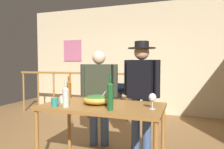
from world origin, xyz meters
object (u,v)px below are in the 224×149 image
(tv_console, at_px, (116,105))
(wine_glass, at_px, (152,98))
(framed_picture, at_px, (73,51))
(person_standing_left, at_px, (99,90))
(serving_table, at_px, (103,111))
(stair_railing, at_px, (97,89))
(flat_screen_tv, at_px, (115,89))
(wine_bottle_green, at_px, (110,95))
(wine_bottle_clear, at_px, (66,96))
(person_standing_right, at_px, (141,87))
(wine_bottle_amber, at_px, (69,89))
(mug_teal, at_px, (55,102))
(salad_bowl, at_px, (97,99))
(mug_white, at_px, (63,99))

(tv_console, distance_m, wine_glass, 3.21)
(framed_picture, height_order, tv_console, framed_picture)
(person_standing_left, bearing_deg, serving_table, 102.71)
(stair_railing, xyz_separation_m, flat_screen_tv, (0.25, 0.59, -0.06))
(serving_table, relative_size, wine_bottle_green, 3.72)
(tv_console, height_order, flat_screen_tv, flat_screen_tv)
(stair_railing, height_order, tv_console, stair_railing)
(person_standing_left, bearing_deg, flat_screen_tv, -91.99)
(framed_picture, xyz_separation_m, tv_console, (1.43, -0.29, -1.48))
(tv_console, height_order, serving_table, serving_table)
(tv_console, xyz_separation_m, serving_table, (0.75, -2.78, 0.53))
(wine_glass, xyz_separation_m, person_standing_left, (-0.95, 0.72, -0.05))
(wine_bottle_green, relative_size, person_standing_left, 0.26)
(wine_bottle_clear, xyz_separation_m, person_standing_right, (0.69, 0.95, 0.03))
(wine_bottle_amber, distance_m, mug_teal, 0.62)
(salad_bowl, relative_size, mug_white, 2.95)
(tv_console, height_order, wine_bottle_green, wine_bottle_green)
(mug_white, relative_size, mug_teal, 1.02)
(serving_table, relative_size, salad_bowl, 4.17)
(wine_bottle_clear, bearing_deg, mug_teal, -171.74)
(wine_bottle_green, bearing_deg, wine_bottle_clear, -178.57)
(salad_bowl, bearing_deg, mug_teal, -145.04)
(stair_railing, bearing_deg, tv_console, 67.75)
(wine_glass, distance_m, wine_bottle_green, 0.47)
(salad_bowl, xyz_separation_m, wine_bottle_clear, (-0.28, -0.27, 0.06))
(mug_white, bearing_deg, wine_glass, 1.03)
(stair_railing, relative_size, flat_screen_tv, 6.80)
(tv_console, bearing_deg, person_standing_left, -78.77)
(wine_bottle_amber, bearing_deg, person_standing_left, 50.22)
(serving_table, bearing_deg, person_standing_right, 63.90)
(serving_table, xyz_separation_m, mug_teal, (-0.49, -0.28, 0.13))
(stair_railing, distance_m, wine_bottle_green, 2.70)
(tv_console, xyz_separation_m, person_standing_left, (0.41, -2.09, 0.68))
(flat_screen_tv, relative_size, serving_table, 0.35)
(stair_railing, bearing_deg, mug_teal, -78.06)
(mug_white, height_order, person_standing_left, person_standing_left)
(flat_screen_tv, bearing_deg, serving_table, -74.67)
(flat_screen_tv, xyz_separation_m, person_standing_right, (1.09, -2.06, 0.32))
(wine_glass, distance_m, wine_bottle_clear, 0.99)
(person_standing_right, bearing_deg, flat_screen_tv, -48.64)
(serving_table, xyz_separation_m, wine_bottle_amber, (-0.66, 0.31, 0.21))
(flat_screen_tv, height_order, person_standing_left, person_standing_left)
(flat_screen_tv, xyz_separation_m, wine_bottle_green, (0.94, -3.00, 0.33))
(tv_console, relative_size, salad_bowl, 2.57)
(mug_teal, height_order, person_standing_right, person_standing_right)
(wine_glass, bearing_deg, wine_bottle_amber, 164.88)
(wine_bottle_amber, relative_size, mug_white, 2.65)
(wine_glass, bearing_deg, wine_bottle_green, -152.94)
(wine_bottle_clear, height_order, mug_teal, wine_bottle_clear)
(stair_railing, distance_m, wine_bottle_clear, 2.52)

